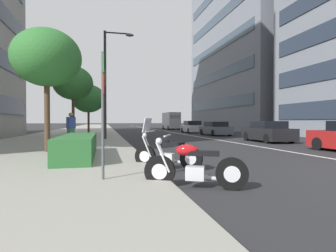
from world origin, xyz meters
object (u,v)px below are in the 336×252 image
Objects in this scene: motorcycle_second_in_row at (194,168)px; delivery_van_ahead at (171,120)px; parking_sign_by_curb at (103,100)px; street_lamp_with_banners at (109,74)px; car_mid_block_traffic at (215,129)px; street_tree_by_lamp_post at (73,83)px; car_lead_in_lane at (268,132)px; street_tree_mid_sidewalk at (88,99)px; car_following_behind at (192,127)px; motorcycle_by_sign_pole at (166,153)px; street_tree_near_plaza_corner at (47,58)px; pedestrian_on_plaza at (71,129)px.

delivery_van_ahead is (40.83, -9.34, 1.11)m from motorcycle_second_in_row.
street_lamp_with_banners reaches higher than parking_sign_by_curb.
car_mid_block_traffic is (20.11, -8.86, 0.21)m from motorcycle_second_in_row.
street_lamp_with_banners is 1.39× the size of street_tree_by_lamp_post.
car_mid_block_traffic is (8.81, 0.12, -0.02)m from car_lead_in_lane.
street_tree_mid_sidewalk is (13.47, 12.42, 3.12)m from car_lead_in_lane.
parking_sign_by_curb is 0.35× the size of street_lamp_with_banners.
car_following_behind is 16.05m from street_lamp_with_banners.
street_tree_by_lamp_post is (2.43, 2.73, -0.40)m from street_lamp_with_banners.
motorcycle_by_sign_pole is 2.95m from parking_sign_by_curb.
delivery_van_ahead is 27.33m from street_tree_by_lamp_post.
motorcycle_second_in_row is 25.23m from street_tree_mid_sidewalk.
street_lamp_with_banners reaches higher than motorcycle_by_sign_pole.
motorcycle_second_in_row is at bearing 125.71° from motorcycle_by_sign_pole.
parking_sign_by_curb reaches higher than motorcycle_second_in_row.
street_tree_by_lamp_post is 7.58m from street_tree_mid_sidewalk.
car_mid_block_traffic is 0.98× the size of car_following_behind.
car_lead_in_lane is 0.83× the size of street_tree_near_plaza_corner.
street_tree_mid_sidewalk reaches higher than motorcycle_second_in_row.
car_lead_in_lane is 15.39m from car_following_behind.
street_tree_mid_sidewalk is (4.66, 12.30, 3.14)m from car_mid_block_traffic.
motorcycle_by_sign_pole is 0.66× the size of parking_sign_by_curb.
pedestrian_on_plaza is at bearing 98.60° from car_lead_in_lane.
street_lamp_with_banners is at bearing 114.67° from car_mid_block_traffic.
car_following_behind is at bearing 0.10° from car_mid_block_traffic.
motorcycle_second_in_row is 21.97m from car_mid_block_traffic.
pedestrian_on_plaza is (-7.45, -0.67, -3.34)m from street_tree_by_lamp_post.
delivery_van_ahead is (20.72, -0.48, 0.90)m from car_mid_block_traffic.
street_lamp_with_banners reaches higher than car_lead_in_lane.
street_tree_near_plaza_corner reaches higher than delivery_van_ahead.
car_mid_block_traffic is 0.85× the size of street_tree_near_plaza_corner.
street_tree_mid_sidewalk is (-16.06, 12.79, 2.24)m from delivery_van_ahead.
motorcycle_second_in_row is 1.12× the size of motorcycle_by_sign_pole.
street_tree_by_lamp_post is at bearing 8.05° from parking_sign_by_curb.
street_tree_near_plaza_corner is (-13.43, 12.95, 3.33)m from car_mid_block_traffic.
motorcycle_by_sign_pole is 0.43× the size of car_lead_in_lane.
parking_sign_by_curb is 6.83m from street_tree_near_plaza_corner.
parking_sign_by_curb is 24.30m from street_tree_mid_sidewalk.
car_lead_in_lane is at bearing -137.32° from street_tree_mid_sidewalk.
street_tree_near_plaza_corner is at bearing 177.95° from street_tree_mid_sidewalk.
street_tree_near_plaza_corner reaches higher than parking_sign_by_curb.
street_tree_by_lamp_post is at bearing 148.33° from delivery_van_ahead.
motorcycle_second_in_row is 0.48× the size of car_mid_block_traffic.
street_tree_mid_sidewalk is at bearing -58.31° from motorcycle_second_in_row.
motorcycle_by_sign_pole is 8.14m from pedestrian_on_plaza.
street_tree_near_plaza_corner reaches higher than motorcycle_second_in_row.
street_tree_by_lamp_post reaches higher than car_lead_in_lane.
street_tree_near_plaza_corner is 18.10m from street_tree_mid_sidewalk.
motorcycle_second_in_row is 41.90m from delivery_van_ahead.
street_lamp_with_banners is 1.53× the size of street_tree_near_plaza_corner.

